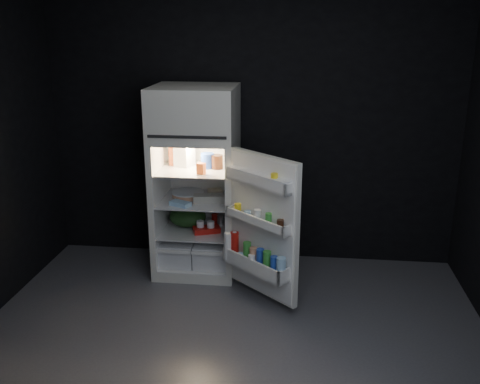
# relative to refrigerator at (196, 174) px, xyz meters

# --- Properties ---
(floor) EXTENTS (4.00, 3.40, 0.00)m
(floor) POSITION_rel_refrigerator_xyz_m (0.48, -1.32, -0.96)
(floor) COLOR #56565B
(floor) RESTS_ON ground
(wall_back) EXTENTS (4.00, 0.00, 2.70)m
(wall_back) POSITION_rel_refrigerator_xyz_m (0.48, 0.38, 0.39)
(wall_back) COLOR black
(wall_back) RESTS_ON ground
(wall_front) EXTENTS (4.00, 0.00, 2.70)m
(wall_front) POSITION_rel_refrigerator_xyz_m (0.48, -3.02, 0.39)
(wall_front) COLOR black
(wall_front) RESTS_ON ground
(refrigerator) EXTENTS (0.76, 0.71, 1.78)m
(refrigerator) POSITION_rel_refrigerator_xyz_m (0.00, 0.00, 0.00)
(refrigerator) COLOR white
(refrigerator) RESTS_ON ground
(fridge_door) EXTENTS (0.67, 0.62, 1.22)m
(fridge_door) POSITION_rel_refrigerator_xyz_m (0.66, -0.63, -0.28)
(fridge_door) COLOR white
(fridge_door) RESTS_ON ground
(milk_jug) EXTENTS (0.19, 0.19, 0.24)m
(milk_jug) POSITION_rel_refrigerator_xyz_m (-0.12, 0.03, 0.19)
(milk_jug) COLOR white
(milk_jug) RESTS_ON refrigerator
(mayo_jar) EXTENTS (0.14, 0.14, 0.14)m
(mayo_jar) POSITION_rel_refrigerator_xyz_m (0.11, -0.01, 0.14)
(mayo_jar) COLOR #1E41A4
(mayo_jar) RESTS_ON refrigerator
(jam_jar) EXTENTS (0.11, 0.11, 0.13)m
(jam_jar) POSITION_rel_refrigerator_xyz_m (0.20, -0.03, 0.14)
(jam_jar) COLOR black
(jam_jar) RESTS_ON refrigerator
(amber_bottle) EXTENTS (0.10, 0.10, 0.22)m
(amber_bottle) POSITION_rel_refrigerator_xyz_m (-0.23, 0.06, 0.18)
(amber_bottle) COLOR #CB5120
(amber_bottle) RESTS_ON refrigerator
(small_carton) EXTENTS (0.08, 0.07, 0.10)m
(small_carton) POSITION_rel_refrigerator_xyz_m (0.09, -0.22, 0.12)
(small_carton) COLOR #CA5017
(small_carton) RESTS_ON refrigerator
(egg_carton) EXTENTS (0.31, 0.15, 0.07)m
(egg_carton) POSITION_rel_refrigerator_xyz_m (0.14, -0.12, -0.19)
(egg_carton) COLOR #99978B
(egg_carton) RESTS_ON refrigerator
(pie) EXTENTS (0.37, 0.37, 0.04)m
(pie) POSITION_rel_refrigerator_xyz_m (-0.09, 0.02, -0.21)
(pie) COLOR tan
(pie) RESTS_ON refrigerator
(flat_package) EXTENTS (0.21, 0.16, 0.04)m
(flat_package) POSITION_rel_refrigerator_xyz_m (-0.11, -0.25, -0.21)
(flat_package) COLOR #90BCDE
(flat_package) RESTS_ON refrigerator
(wrapped_pkg) EXTENTS (0.16, 0.15, 0.05)m
(wrapped_pkg) POSITION_rel_refrigerator_xyz_m (0.15, 0.12, -0.20)
(wrapped_pkg) COLOR beige
(wrapped_pkg) RESTS_ON refrigerator
(produce_bag) EXTENTS (0.37, 0.32, 0.20)m
(produce_bag) POSITION_rel_refrigerator_xyz_m (-0.10, 0.01, -0.43)
(produce_bag) COLOR #193815
(produce_bag) RESTS_ON refrigerator
(yogurt_tray) EXTENTS (0.28, 0.21, 0.05)m
(yogurt_tray) POSITION_rel_refrigerator_xyz_m (0.11, -0.12, -0.50)
(yogurt_tray) COLOR #B0140F
(yogurt_tray) RESTS_ON refrigerator
(small_can_red) EXTENTS (0.09, 0.09, 0.09)m
(small_can_red) POSITION_rel_refrigerator_xyz_m (0.15, 0.14, -0.48)
(small_can_red) COLOR #B0140F
(small_can_red) RESTS_ON refrigerator
(small_can_silver) EXTENTS (0.09, 0.09, 0.09)m
(small_can_silver) POSITION_rel_refrigerator_xyz_m (0.21, 0.11, -0.48)
(small_can_silver) COLOR silver
(small_can_silver) RESTS_ON refrigerator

